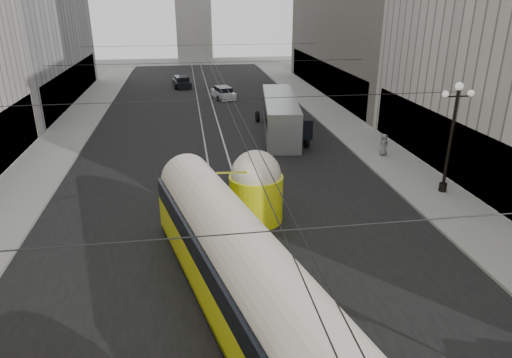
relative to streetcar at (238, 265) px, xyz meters
name	(u,v)px	position (x,y,z in m)	size (l,w,h in m)	color
road	(212,134)	(0.50, 23.28, -1.86)	(20.00, 85.00, 0.02)	black
sidewalk_left	(72,128)	(-11.50, 26.78, -1.78)	(4.00, 72.00, 0.15)	gray
sidewalk_right	(336,118)	(12.50, 26.78, -1.78)	(4.00, 72.00, 0.15)	gray
rail_left	(203,135)	(-0.25, 23.28, -1.86)	(0.12, 85.00, 0.04)	gray
rail_right	(221,134)	(1.25, 23.28, -1.86)	(0.12, 85.00, 0.04)	gray
lamppost_right_mid	(452,132)	(13.10, 8.78, 1.89)	(1.86, 0.44, 6.37)	black
catenary	(212,65)	(0.62, 22.27, 4.03)	(25.00, 72.00, 0.23)	black
streetcar	(238,265)	(0.00, 0.00, 0.00)	(6.22, 16.90, 3.80)	yellow
city_bus	(280,114)	(6.17, 22.73, -0.17)	(4.18, 12.36, 3.07)	#989B9D
sedan_white_far	(223,93)	(2.72, 37.86, -1.27)	(2.60, 4.41, 1.31)	white
sedan_dark_far	(182,82)	(-1.93, 45.56, -1.23)	(2.49, 4.61, 1.38)	black
pedestrian_sidewalk_right	(384,145)	(12.31, 15.56, -0.92)	(0.77, 0.47, 1.57)	slate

